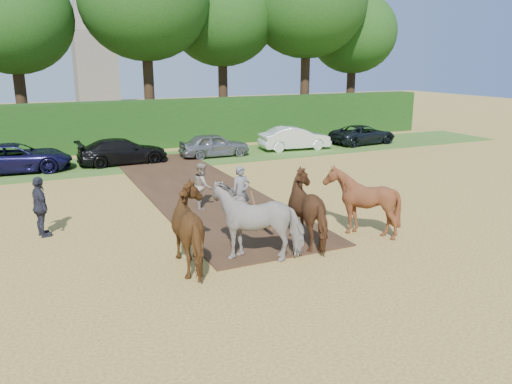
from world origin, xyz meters
The scene contains 9 objects.
ground centered at (0.00, 0.00, 0.00)m, with size 120.00×120.00×0.00m, color gold.
earth_strip centered at (1.50, 7.00, 0.03)m, with size 4.50×17.00×0.05m, color #472D1C.
grass_verge centered at (0.00, 14.00, 0.01)m, with size 50.00×5.00×0.03m, color #38601E.
hedgerow centered at (0.00, 18.50, 1.50)m, with size 46.00×1.60×3.00m, color #14380F.
spectator_near centered at (0.84, 4.25, 0.88)m, with size 0.86×0.67×1.76m, color #BCA894.
spectator_far centered at (-4.81, 3.44, 0.98)m, with size 1.15×0.48×1.96m, color #242530.
plough_team centered at (1.71, -0.71, 1.09)m, with size 7.17×5.21×2.19m.
parked_cars centered at (-0.04, 14.06, 0.69)m, with size 35.78×2.84×1.46m.
treeline centered at (-1.69, 21.69, 8.97)m, with size 48.70×10.60×14.21m.
Camera 1 is at (-4.98, -13.09, 5.47)m, focal length 35.00 mm.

